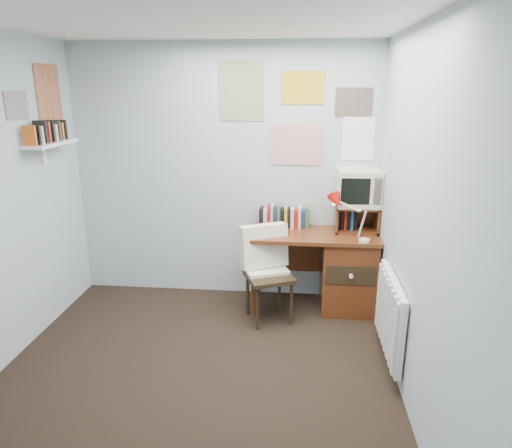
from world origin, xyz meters
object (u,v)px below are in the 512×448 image
(crt_tv, at_px, (358,186))
(tv_riser, at_px, (356,218))
(wall_shelf, at_px, (50,144))
(radiator, at_px, (390,315))
(desk_chair, at_px, (269,277))
(desk, at_px, (342,269))
(desk_lamp, at_px, (366,222))

(crt_tv, bearing_deg, tv_riser, -89.28)
(wall_shelf, bearing_deg, radiator, -10.89)
(radiator, bearing_deg, desk_chair, 147.20)
(crt_tv, height_order, wall_shelf, wall_shelf)
(desk, xyz_separation_m, crt_tv, (0.12, 0.13, 0.79))
(desk_chair, height_order, radiator, desk_chair)
(desk, relative_size, desk_chair, 1.41)
(desk_chair, relative_size, radiator, 1.06)
(desk_lamp, height_order, tv_riser, desk_lamp)
(desk, relative_size, radiator, 1.50)
(desk_lamp, distance_m, crt_tv, 0.43)
(desk, xyz_separation_m, desk_chair, (-0.68, -0.30, 0.02))
(desk_chair, relative_size, crt_tv, 2.15)
(desk, height_order, tv_riser, tv_riser)
(crt_tv, distance_m, radiator, 1.33)
(desk_lamp, bearing_deg, crt_tv, 107.22)
(desk_chair, distance_m, radiator, 1.15)
(desk_chair, xyz_separation_m, wall_shelf, (-1.89, -0.07, 1.19))
(radiator, height_order, wall_shelf, wall_shelf)
(crt_tv, distance_m, wall_shelf, 2.77)
(radiator, bearing_deg, desk_lamp, 100.11)
(desk_lamp, distance_m, tv_riser, 0.33)
(desk_chair, height_order, desk_lamp, desk_lamp)
(desk_lamp, distance_m, wall_shelf, 2.82)
(wall_shelf, bearing_deg, desk, 8.40)
(desk, relative_size, tv_riser, 3.00)
(crt_tv, relative_size, radiator, 0.50)
(desk_lamp, xyz_separation_m, wall_shelf, (-2.73, -0.17, 0.68))
(desk_chair, bearing_deg, radiator, -55.72)
(desk, bearing_deg, tv_riser, 42.96)
(crt_tv, bearing_deg, radiator, -82.64)
(desk_lamp, xyz_separation_m, crt_tv, (-0.04, 0.34, 0.26))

